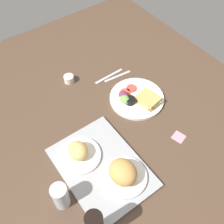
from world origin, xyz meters
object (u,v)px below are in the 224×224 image
bread_plate_far (79,153)px  fork (118,76)px  espresso_cup (69,79)px  sticky_note (179,137)px  drinking_glass (61,196)px  serving_tray (102,167)px  bread_plate_near (123,173)px  plate_with_salad (137,98)px  knife (109,76)px

bread_plate_far → fork: bearing=-54.9°
espresso_cup → sticky_note: size_ratio=1.00×
sticky_note → drinking_glass: bearing=85.1°
fork → serving_tray: bearing=52.4°
bread_plate_near → plate_with_salad: size_ratio=0.67×
knife → sticky_note: (-53.78, -3.18, -0.19)cm
bread_plate_near → plate_with_salad: (31.47, -33.57, -4.20)cm
drinking_glass → fork: size_ratio=0.79×
bread_plate_near → fork: bread_plate_near is taller
serving_tray → plate_with_salad: (21.67, -38.07, 0.88)cm
knife → drinking_glass: bearing=38.6°
espresso_cup → sticky_note: 68.16cm
bread_plate_near → drinking_glass: drinking_glass is taller
espresso_cup → sticky_note: espresso_cup is taller
serving_tray → plate_with_salad: plate_with_salad is taller
drinking_glass → sticky_note: drinking_glass is taller
drinking_glass → espresso_cup: drinking_glass is taller
espresso_cup → knife: espresso_cup is taller
bread_plate_near → espresso_cup: size_ratio=3.51×
bread_plate_far → drinking_glass: 21.36cm
bread_plate_far → drinking_glass: bearing=129.4°
espresso_cup → serving_tray: bearing=164.1°
bread_plate_far → espresso_cup: bearing=-24.9°
espresso_cup → knife: size_ratio=0.29×
plate_with_salad → sticky_note: plate_with_salad is taller
espresso_cup → knife: (-10.04, -20.67, -1.75)cm
bread_plate_far → plate_with_salad: bread_plate_far is taller
sticky_note → bread_plate_near: bearing=92.2°
bread_plate_near → espresso_cup: 66.25cm
serving_tray → sticky_note: serving_tray is taller
drinking_glass → fork: (45.57, -62.05, -6.50)cm
bread_plate_far → fork: bread_plate_far is taller
bread_plate_near → bread_plate_far: 22.28cm
plate_with_salad → knife: size_ratio=1.53×
espresso_cup → knife: 23.05cm
bread_plate_near → sticky_note: size_ratio=3.51×
bread_plate_near → sticky_note: bread_plate_near is taller
bread_plate_far → drinking_glass: drinking_glass is taller
serving_tray → knife: serving_tray is taller
drinking_glass → knife: (48.57, -58.05, -6.50)cm
drinking_glass → espresso_cup: size_ratio=2.41×
drinking_glass → plate_with_salad: bearing=-67.3°
knife → serving_tray: bearing=49.8°
serving_tray → sticky_note: bearing=-102.0°
sticky_note → knife: bearing=3.4°
serving_tray → drinking_glass: size_ratio=3.33×
plate_with_salad → serving_tray: bearing=119.6°
bread_plate_far → sticky_note: bearing=-112.6°
drinking_glass → knife: bearing=-50.1°
bread_plate_near → serving_tray: bearing=24.7°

